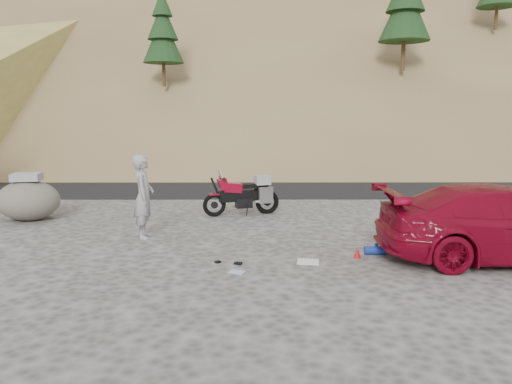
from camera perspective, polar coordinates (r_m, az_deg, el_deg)
ground at (r=11.41m, az=-2.34°, el=-5.57°), size 140.00×140.00×0.00m
road at (r=20.25m, az=-1.41°, el=0.81°), size 120.00×7.00×0.05m
hillside at (r=52.57m, az=-0.77°, el=17.90°), size 120.00×73.00×46.72m
motorcycle at (r=14.18m, az=-1.26°, el=-0.36°), size 2.19×1.03×1.34m
man at (r=11.97m, az=-12.57°, el=-5.09°), size 0.52×0.74×1.94m
red_car at (r=11.11m, az=26.77°, el=-6.95°), size 5.11×2.10×1.48m
boulder at (r=14.81m, az=-24.58°, el=-0.83°), size 1.80×1.58×1.26m
gear_white_cloth at (r=9.85m, az=5.97°, el=-7.93°), size 0.47×0.43×0.01m
gear_blue_mat at (r=10.56m, az=13.45°, el=-6.52°), size 0.44×0.19×0.17m
gear_bottle at (r=10.66m, az=13.57°, el=-6.28°), size 0.10×0.10×0.21m
gear_funnel at (r=10.26m, az=11.50°, el=-6.86°), size 0.17×0.17×0.19m
gear_glove_a at (r=9.66m, az=-2.05°, el=-8.15°), size 0.17×0.14×0.04m
gear_glove_b at (r=9.78m, az=-4.39°, el=-7.97°), size 0.13×0.13×0.04m
gear_blue_cloth at (r=9.20m, az=-2.24°, el=-9.13°), size 0.34×0.30×0.01m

